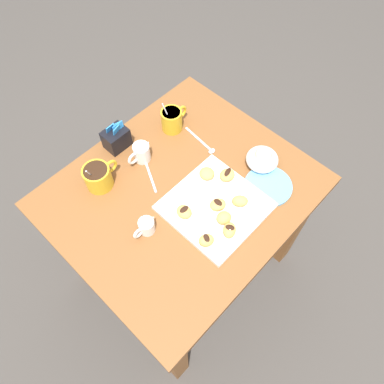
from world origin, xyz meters
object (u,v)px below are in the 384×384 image
beignet_0 (218,205)px  beignet_1 (227,175)px  sugar_caddy (116,138)px  coffee_mug_mustard_left (98,176)px  ice_cream_bowl (262,158)px  saucer_sky_left (268,186)px  beignet_6 (206,240)px  beignet_5 (229,230)px  dining_table (183,211)px  coffee_mug_mustard_right (172,119)px  beignet_3 (240,201)px  pastry_plate_square (215,206)px  beignet_2 (184,212)px  beignet_4 (207,174)px  chocolate_sauce_pitcher (146,226)px  beignet_7 (224,218)px  cream_pitcher_white (141,152)px

beignet_0 → beignet_1: 0.12m
sugar_caddy → beignet_0: 0.46m
coffee_mug_mustard_left → ice_cream_bowl: size_ratio=1.14×
saucer_sky_left → beignet_6: beignet_6 is taller
beignet_1 → beignet_5: beignet_5 is taller
dining_table → beignet_6: size_ratio=17.35×
coffee_mug_mustard_right → beignet_3: (-0.09, -0.41, -0.01)m
beignet_0 → beignet_5: beignet_5 is taller
coffee_mug_mustard_left → beignet_6: size_ratio=2.64×
beignet_5 → beignet_3: bearing=22.9°
pastry_plate_square → beignet_6: bearing=-150.1°
coffee_mug_mustard_left → beignet_2: 0.33m
coffee_mug_mustard_left → ice_cream_bowl: 0.58m
coffee_mug_mustard_right → ice_cream_bowl: 0.37m
coffee_mug_mustard_left → coffee_mug_mustard_right: bearing=-0.0°
sugar_caddy → beignet_1: (0.16, -0.40, -0.01)m
coffee_mug_mustard_left → beignet_4: (0.28, -0.26, -0.02)m
chocolate_sauce_pitcher → beignet_1: size_ratio=1.65×
beignet_1 → beignet_4: beignet_1 is taller
coffee_mug_mustard_left → beignet_3: bearing=-56.9°
chocolate_sauce_pitcher → saucer_sky_left: (0.41, -0.19, -0.03)m
sugar_caddy → chocolate_sauce_pitcher: (-0.16, -0.34, -0.01)m
coffee_mug_mustard_left → beignet_0: 0.42m
beignet_1 → beignet_6: 0.26m
beignet_4 → ice_cream_bowl: bearing=-29.5°
pastry_plate_square → beignet_2: beignet_2 is taller
pastry_plate_square → coffee_mug_mustard_right: size_ratio=2.25×
pastry_plate_square → beignet_1: 0.12m
dining_table → beignet_7: bearing=-88.4°
dining_table → beignet_2: size_ratio=16.22×
coffee_mug_mustard_left → beignet_6: bearing=-78.7°
coffee_mug_mustard_left → beignet_1: size_ratio=2.38×
pastry_plate_square → coffee_mug_mustard_right: bearing=66.9°
pastry_plate_square → beignet_5: beignet_5 is taller
coffee_mug_mustard_right → beignet_3: coffee_mug_mustard_right is taller
coffee_mug_mustard_right → chocolate_sauce_pitcher: coffee_mug_mustard_right is taller
cream_pitcher_white → beignet_4: bearing=-66.8°
beignet_0 → beignet_1: (0.11, 0.05, 0.00)m
cream_pitcher_white → beignet_7: bearing=-89.0°
dining_table → coffee_mug_mustard_right: (0.18, 0.23, 0.20)m
saucer_sky_left → beignet_0: 0.21m
sugar_caddy → pastry_plate_square: bearing=-83.3°
sugar_caddy → beignet_2: bearing=-96.4°
coffee_mug_mustard_right → chocolate_sauce_pitcher: 0.45m
sugar_caddy → beignet_5: size_ratio=1.93×
beignet_2 → beignet_1: bearing=-2.3°
coffee_mug_mustard_right → beignet_6: 0.51m
chocolate_sauce_pitcher → beignet_1: chocolate_sauce_pitcher is taller
beignet_3 → beignet_6: same height
cream_pitcher_white → beignet_6: size_ratio=2.08×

